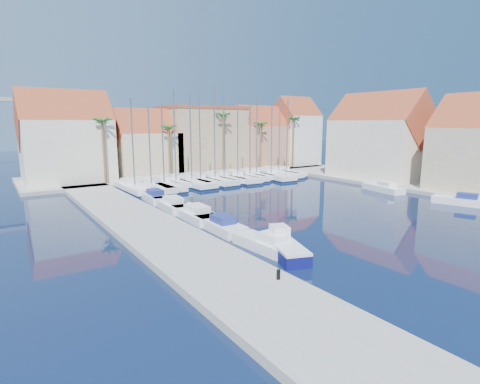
% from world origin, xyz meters
% --- Properties ---
extents(ground, '(260.00, 260.00, 0.00)m').
position_xyz_m(ground, '(0.00, 0.00, 0.00)').
color(ground, black).
rests_on(ground, ground).
extents(quay_west, '(6.00, 77.00, 0.50)m').
position_xyz_m(quay_west, '(-9.00, 13.50, 0.25)').
color(quay_west, gray).
rests_on(quay_west, ground).
extents(shore_north, '(54.00, 16.00, 0.50)m').
position_xyz_m(shore_north, '(10.00, 48.00, 0.25)').
color(shore_north, gray).
rests_on(shore_north, ground).
extents(shore_east, '(12.00, 60.00, 0.50)m').
position_xyz_m(shore_east, '(32.00, 15.00, 0.25)').
color(shore_east, gray).
rests_on(shore_east, ground).
extents(bollard, '(0.23, 0.23, 0.56)m').
position_xyz_m(bollard, '(-7.03, 1.90, 0.78)').
color(bollard, black).
rests_on(bollard, quay_west).
extents(fishing_boat, '(3.50, 5.65, 1.88)m').
position_xyz_m(fishing_boat, '(-3.28, 5.81, 0.62)').
color(fishing_boat, '#0E1055').
rests_on(fishing_boat, ground).
extents(motorboat_west_0, '(2.17, 5.88, 1.40)m').
position_xyz_m(motorboat_west_0, '(-3.74, 7.13, 0.51)').
color(motorboat_west_0, white).
rests_on(motorboat_west_0, ground).
extents(motorboat_west_1, '(2.19, 6.37, 1.40)m').
position_xyz_m(motorboat_west_1, '(-3.82, 13.60, 0.51)').
color(motorboat_west_1, white).
rests_on(motorboat_west_1, ground).
extents(motorboat_west_2, '(2.72, 7.53, 1.40)m').
position_xyz_m(motorboat_west_2, '(-3.74, 18.50, 0.51)').
color(motorboat_west_2, white).
rests_on(motorboat_west_2, ground).
extents(motorboat_west_3, '(2.65, 6.98, 1.40)m').
position_xyz_m(motorboat_west_3, '(-3.92, 23.54, 0.51)').
color(motorboat_west_3, white).
rests_on(motorboat_west_3, ground).
extents(motorboat_west_4, '(2.55, 6.67, 1.40)m').
position_xyz_m(motorboat_west_4, '(-3.84, 28.87, 0.51)').
color(motorboat_west_4, white).
rests_on(motorboat_west_4, ground).
extents(motorboat_west_5, '(2.41, 6.73, 1.40)m').
position_xyz_m(motorboat_west_5, '(-3.27, 33.38, 0.51)').
color(motorboat_west_5, white).
rests_on(motorboat_west_5, ground).
extents(motorboat_west_6, '(2.34, 6.85, 1.40)m').
position_xyz_m(motorboat_west_6, '(-3.73, 38.59, 0.51)').
color(motorboat_west_6, white).
rests_on(motorboat_west_6, ground).
extents(motorboat_east_0, '(3.53, 6.07, 1.40)m').
position_xyz_m(motorboat_east_0, '(24.03, 6.95, 0.51)').
color(motorboat_east_0, white).
rests_on(motorboat_east_0, ground).
extents(motorboat_east_1, '(3.12, 6.37, 1.40)m').
position_xyz_m(motorboat_east_1, '(23.98, 17.05, 0.51)').
color(motorboat_east_1, white).
rests_on(motorboat_east_1, ground).
extents(sailboat_0, '(3.01, 10.66, 12.24)m').
position_xyz_m(sailboat_0, '(-3.95, 36.06, 0.57)').
color(sailboat_0, white).
rests_on(sailboat_0, ground).
extents(sailboat_1, '(3.33, 11.91, 11.17)m').
position_xyz_m(sailboat_1, '(-1.76, 35.86, 0.55)').
color(sailboat_1, white).
rests_on(sailboat_1, ground).
extents(sailboat_2, '(3.58, 11.42, 11.70)m').
position_xyz_m(sailboat_2, '(0.22, 35.97, 0.56)').
color(sailboat_2, white).
rests_on(sailboat_2, ground).
extents(sailboat_3, '(2.51, 8.24, 13.67)m').
position_xyz_m(sailboat_3, '(2.51, 36.95, 0.65)').
color(sailboat_3, white).
rests_on(sailboat_3, ground).
extents(sailboat_4, '(3.40, 11.32, 13.17)m').
position_xyz_m(sailboat_4, '(4.42, 35.96, 0.58)').
color(sailboat_4, white).
rests_on(sailboat_4, ground).
extents(sailboat_5, '(2.75, 9.80, 13.14)m').
position_xyz_m(sailboat_5, '(6.31, 36.59, 0.60)').
color(sailboat_5, white).
rests_on(sailboat_5, ground).
extents(sailboat_6, '(2.99, 10.51, 14.58)m').
position_xyz_m(sailboat_6, '(8.40, 35.97, 0.60)').
color(sailboat_6, white).
rests_on(sailboat_6, ground).
extents(sailboat_7, '(3.37, 9.87, 12.91)m').
position_xyz_m(sailboat_7, '(10.27, 36.42, 0.59)').
color(sailboat_7, white).
rests_on(sailboat_7, ground).
extents(sailboat_8, '(3.45, 11.26, 14.65)m').
position_xyz_m(sailboat_8, '(12.66, 36.13, 0.59)').
color(sailboat_8, white).
rests_on(sailboat_8, ground).
extents(sailboat_9, '(3.06, 9.36, 12.25)m').
position_xyz_m(sailboat_9, '(14.94, 35.91, 0.59)').
color(sailboat_9, white).
rests_on(sailboat_9, ground).
extents(sailboat_10, '(2.80, 8.99, 13.47)m').
position_xyz_m(sailboat_10, '(16.74, 36.54, 0.62)').
color(sailboat_10, white).
rests_on(sailboat_10, ground).
extents(sailboat_11, '(3.93, 11.72, 12.51)m').
position_xyz_m(sailboat_11, '(18.70, 35.27, 0.57)').
color(sailboat_11, white).
rests_on(sailboat_11, ground).
extents(sailboat_12, '(3.17, 10.93, 13.82)m').
position_xyz_m(sailboat_12, '(21.22, 36.34, 0.59)').
color(sailboat_12, white).
rests_on(sailboat_12, ground).
extents(sailboat_13, '(2.92, 8.89, 13.07)m').
position_xyz_m(sailboat_13, '(22.87, 36.15, 0.62)').
color(sailboat_13, white).
rests_on(sailboat_13, ground).
extents(building_0, '(12.30, 9.00, 13.50)m').
position_xyz_m(building_0, '(-10.00, 47.00, 6.52)').
color(building_0, beige).
rests_on(building_0, shore_north).
extents(building_1, '(10.30, 8.00, 11.00)m').
position_xyz_m(building_1, '(2.00, 47.00, 5.30)').
color(building_1, tan).
rests_on(building_1, shore_north).
extents(building_2, '(14.20, 10.20, 11.50)m').
position_xyz_m(building_2, '(13.00, 48.00, 6.26)').
color(building_2, '#9F8361').
rests_on(building_2, shore_north).
extents(building_3, '(10.30, 8.00, 12.00)m').
position_xyz_m(building_3, '(25.00, 47.00, 5.86)').
color(building_3, '#B2725A').
rests_on(building_3, shore_north).
extents(building_4, '(8.30, 8.00, 14.00)m').
position_xyz_m(building_4, '(34.00, 46.00, 6.97)').
color(building_4, white).
rests_on(building_4, shore_north).
extents(building_6, '(9.00, 14.30, 13.50)m').
position_xyz_m(building_6, '(32.00, 24.00, 6.52)').
color(building_6, beige).
rests_on(building_6, shore_east).
extents(palm_0, '(2.60, 2.60, 10.15)m').
position_xyz_m(palm_0, '(-6.00, 42.00, 9.08)').
color(palm_0, brown).
rests_on(palm_0, shore_north).
extents(palm_1, '(2.60, 2.60, 9.15)m').
position_xyz_m(palm_1, '(4.00, 42.00, 8.14)').
color(palm_1, brown).
rests_on(palm_1, shore_north).
extents(palm_2, '(2.60, 2.60, 11.15)m').
position_xyz_m(palm_2, '(14.00, 42.00, 10.02)').
color(palm_2, brown).
rests_on(palm_2, shore_north).
extents(palm_3, '(2.60, 2.60, 9.65)m').
position_xyz_m(palm_3, '(22.00, 42.00, 8.61)').
color(palm_3, brown).
rests_on(palm_3, shore_north).
extents(palm_4, '(2.60, 2.60, 10.65)m').
position_xyz_m(palm_4, '(30.00, 42.00, 9.55)').
color(palm_4, brown).
rests_on(palm_4, shore_north).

